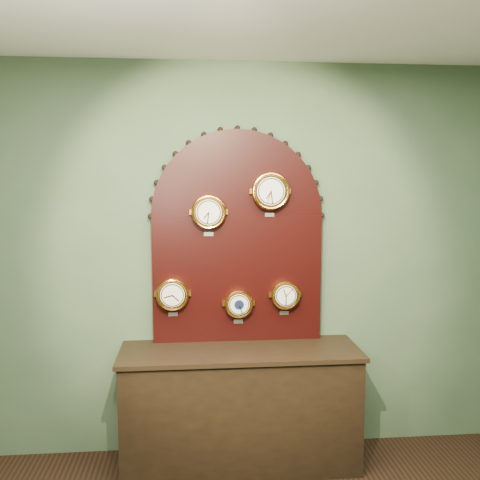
{
  "coord_description": "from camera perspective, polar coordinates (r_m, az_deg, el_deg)",
  "views": [
    {
      "loc": [
        -0.32,
        -1.24,
        1.99
      ],
      "look_at": [
        0.0,
        2.25,
        1.58
      ],
      "focal_mm": 39.42,
      "sensor_mm": 36.0,
      "label": 1
    }
  ],
  "objects": [
    {
      "name": "shop_counter",
      "position": [
        3.83,
        0.03,
        -17.86
      ],
      "size": [
        1.6,
        0.5,
        0.8
      ],
      "primitive_type": "cube",
      "color": "black",
      "rests_on": "ground_plane"
    },
    {
      "name": "display_board",
      "position": [
        3.72,
        -0.28,
        1.06
      ],
      "size": [
        1.26,
        0.06,
        1.53
      ],
      "color": "black",
      "rests_on": "shop_counter"
    },
    {
      "name": "wall_back",
      "position": [
        3.8,
        -0.35,
        -2.26
      ],
      "size": [
        4.0,
        0.0,
        4.0
      ],
      "primitive_type": "plane",
      "rotation": [
        1.57,
        0.0,
        0.0
      ],
      "color": "#42593D",
      "rests_on": "ground"
    },
    {
      "name": "hygrometer",
      "position": [
        3.71,
        -7.32,
        -5.85
      ],
      "size": [
        0.23,
        0.08,
        0.28
      ],
      "color": "orange",
      "rests_on": "display_board"
    },
    {
      "name": "arabic_clock",
      "position": [
        3.66,
        3.31,
        5.29
      ],
      "size": [
        0.26,
        0.08,
        0.31
      ],
      "color": "orange",
      "rests_on": "display_board"
    },
    {
      "name": "tide_clock",
      "position": [
        3.77,
        4.91,
        -5.95
      ],
      "size": [
        0.2,
        0.08,
        0.26
      ],
      "color": "orange",
      "rests_on": "display_board"
    },
    {
      "name": "barometer",
      "position": [
        3.74,
        -0.14,
        -6.91
      ],
      "size": [
        0.2,
        0.08,
        0.25
      ],
      "color": "orange",
      "rests_on": "display_board"
    },
    {
      "name": "roman_clock",
      "position": [
        3.63,
        -3.41,
        3.03
      ],
      "size": [
        0.24,
        0.08,
        0.29
      ],
      "color": "orange",
      "rests_on": "display_board"
    }
  ]
}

